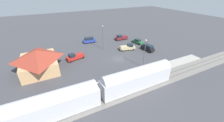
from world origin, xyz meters
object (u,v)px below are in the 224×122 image
object	(u,v)px
station_building	(38,60)
suv_black	(148,48)
pedestrian_on_platform	(113,80)
pickup_tan	(128,47)
passenger_train	(50,105)
pickup_maroon	(121,37)
pickup_red	(75,57)
light_pole_near_platform	(145,50)
light_pole_lot_center	(103,35)
suv_blue	(89,40)
sedan_green	(138,41)

from	to	relation	value
station_building	suv_black	distance (m)	34.52
pedestrian_on_platform	pickup_tan	bearing A→B (deg)	-41.46
passenger_train	pedestrian_on_platform	size ratio (longest dim) A/B	30.24
pickup_maroon	pickup_red	bearing A→B (deg)	113.21
light_pole_near_platform	light_pole_lot_center	world-z (taller)	light_pole_lot_center
station_building	pickup_maroon	distance (m)	33.81
suv_blue	pickup_maroon	xyz separation A→B (m)	(-2.72, -13.32, -0.12)
passenger_train	suv_blue	size ratio (longest dim) A/B	10.25
station_building	light_pole_near_platform	size ratio (longest dim) A/B	1.48
sedan_green	suv_black	bearing A→B (deg)	171.85
light_pole_lot_center	suv_blue	bearing A→B (deg)	15.08
station_building	suv_black	world-z (taller)	station_building
passenger_train	light_pole_lot_center	size ratio (longest dim) A/B	5.99
sedan_green	light_pole_lot_center	distance (m)	15.25
pickup_red	sedan_green	xyz separation A→B (m)	(2.68, -25.62, -0.15)
suv_blue	sedan_green	world-z (taller)	suv_blue
pickup_tan	light_pole_near_platform	size ratio (longest dim) A/B	0.70
pickup_red	light_pole_near_platform	distance (m)	21.09
passenger_train	light_pole_lot_center	distance (m)	30.54
station_building	light_pole_near_platform	distance (m)	28.26
suv_black	light_pole_lot_center	xyz separation A→B (m)	(8.17, 13.50, 4.21)
pickup_maroon	light_pole_lot_center	distance (m)	13.23
pedestrian_on_platform	sedan_green	bearing A→B (deg)	-47.24
station_building	pickup_tan	bearing A→B (deg)	-88.27
pickup_maroon	light_pole_lot_center	size ratio (longest dim) A/B	0.63
light_pole_near_platform	station_building	bearing A→B (deg)	66.58
station_building	suv_black	bearing A→B (deg)	-94.82
pickup_red	suv_black	world-z (taller)	suv_black
pickup_red	suv_black	distance (m)	25.01
light_pole_lot_center	pickup_red	bearing A→B (deg)	107.33
pickup_maroon	station_building	bearing A→B (deg)	109.51
passenger_train	pickup_tan	distance (m)	33.11
station_building	pickup_red	world-z (taller)	station_building
suv_blue	sedan_green	xyz separation A→B (m)	(-9.49, -16.91, -0.27)
pickup_maroon	light_pole_lot_center	xyz separation A→B (m)	(-6.00, 10.97, 4.33)
suv_blue	light_pole_lot_center	world-z (taller)	light_pole_lot_center
pickup_red	suv_black	size ratio (longest dim) A/B	1.12
pedestrian_on_platform	sedan_green	distance (m)	28.24
suv_blue	passenger_train	bearing A→B (deg)	151.65
sedan_green	station_building	bearing A→B (deg)	97.25
suv_blue	station_building	bearing A→B (deg)	127.11
light_pole_near_platform	suv_black	bearing A→B (deg)	-45.60
suv_black	light_pole_near_platform	world-z (taller)	light_pole_near_platform
pedestrian_on_platform	suv_blue	distance (m)	28.91
passenger_train	station_building	bearing A→B (deg)	3.92
pickup_red	pickup_tan	bearing A→B (deg)	-92.97
suv_blue	pickup_maroon	world-z (taller)	suv_blue
station_building	light_pole_near_platform	world-z (taller)	light_pole_near_platform
suv_black	light_pole_lot_center	distance (m)	16.33
pedestrian_on_platform	station_building	bearing A→B (deg)	45.02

